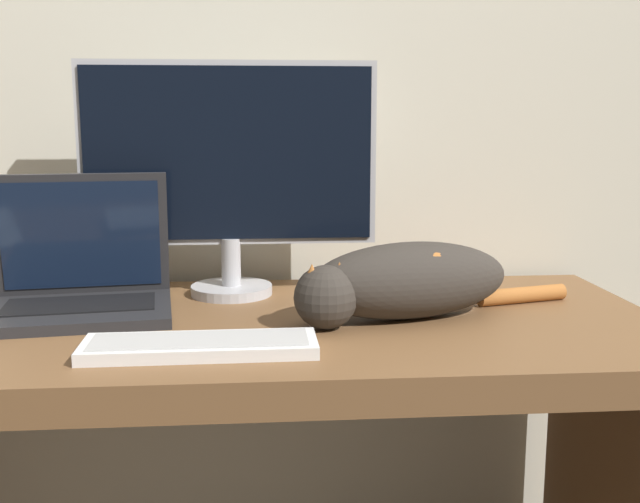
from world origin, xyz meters
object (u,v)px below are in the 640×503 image
object	(u,v)px
monitor	(228,167)
laptop	(80,286)
external_keyboard	(200,346)
cat	(403,280)

from	to	relation	value
monitor	laptop	distance (m)	0.37
external_keyboard	monitor	bearing A→B (deg)	84.40
monitor	laptop	world-z (taller)	monitor
external_keyboard	cat	xyz separation A→B (m)	(0.36, 0.18, 0.06)
laptop	cat	size ratio (longest dim) A/B	0.64
monitor	cat	distance (m)	0.44
laptop	monitor	bearing A→B (deg)	18.21
laptop	external_keyboard	size ratio (longest dim) A/B	0.98
cat	laptop	bearing A→B (deg)	157.16
monitor	cat	size ratio (longest dim) A/B	1.08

